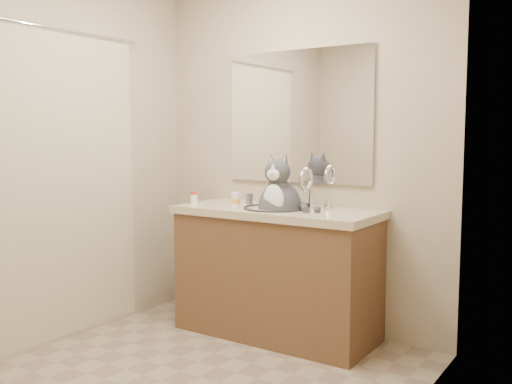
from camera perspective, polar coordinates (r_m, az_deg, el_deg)
room at (r=2.92m, az=-7.83°, el=3.22°), size 2.22×2.52×2.42m
vanity at (r=3.80m, az=2.07°, el=-7.71°), size 1.34×0.59×1.12m
mirror at (r=3.93m, az=4.20°, el=7.52°), size 1.10×0.02×0.90m
shower_curtain at (r=3.76m, az=-18.86°, el=0.93°), size 0.02×1.30×1.93m
cat at (r=3.71m, az=2.37°, el=-1.29°), size 0.44×0.35×0.56m
pill_bottle_redcap at (r=3.96m, az=-6.20°, el=-0.57°), size 0.05×0.05×0.09m
pill_bottle_orange at (r=3.78m, az=-2.06°, el=-0.79°), size 0.06×0.06×0.10m
grey_canister at (r=3.91m, az=-0.65°, el=-0.69°), size 0.06×0.06×0.08m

